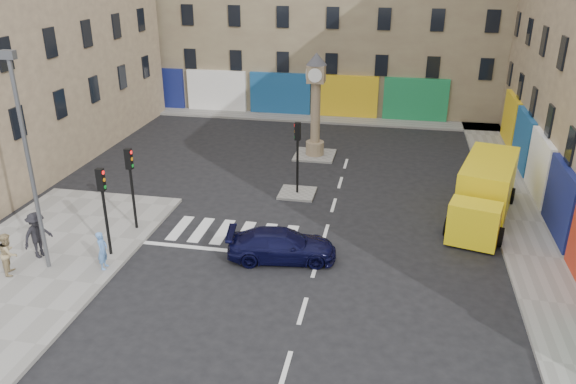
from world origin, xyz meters
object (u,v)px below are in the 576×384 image
(traffic_light_left_far, at_px, (131,176))
(pedestrian_blue, at_px, (103,250))
(lamp_post, at_px, (27,154))
(navy_sedan, at_px, (282,245))
(yellow_van, at_px, (485,191))
(clock_pillar, at_px, (316,99))
(traffic_light_island, at_px, (298,146))
(traffic_light_left_near, at_px, (103,198))
(pedestrian_tan, at_px, (9,253))
(pedestrian_dark, at_px, (37,235))

(traffic_light_left_far, height_order, pedestrian_blue, traffic_light_left_far)
(lamp_post, xyz_separation_m, navy_sedan, (8.76, 2.58, -4.16))
(traffic_light_left_far, xyz_separation_m, yellow_van, (15.28, 4.51, -1.34))
(clock_pillar, distance_m, pedestrian_blue, 16.25)
(traffic_light_island, height_order, lamp_post, lamp_post)
(traffic_light_left_near, bearing_deg, pedestrian_tan, -145.45)
(navy_sedan, bearing_deg, pedestrian_dark, 92.16)
(traffic_light_island, bearing_deg, navy_sedan, -85.13)
(traffic_light_left_far, height_order, pedestrian_tan, traffic_light_left_far)
(traffic_light_left_near, bearing_deg, pedestrian_blue, -74.37)
(traffic_light_left_far, bearing_deg, traffic_light_island, 40.60)
(lamp_post, relative_size, pedestrian_blue, 5.37)
(yellow_van, bearing_deg, traffic_light_left_near, -141.17)
(yellow_van, height_order, pedestrian_blue, yellow_van)
(traffic_light_left_far, bearing_deg, pedestrian_tan, -123.91)
(pedestrian_blue, height_order, pedestrian_tan, pedestrian_tan)
(pedestrian_blue, distance_m, pedestrian_tan, 3.45)
(traffic_light_left_far, relative_size, clock_pillar, 0.61)
(lamp_post, distance_m, clock_pillar, 17.31)
(traffic_light_left_far, relative_size, pedestrian_blue, 2.39)
(lamp_post, distance_m, pedestrian_dark, 3.82)
(traffic_light_left_near, distance_m, pedestrian_dark, 3.15)
(pedestrian_dark, bearing_deg, pedestrian_blue, -77.16)
(pedestrian_blue, relative_size, pedestrian_tan, 0.93)
(lamp_post, bearing_deg, traffic_light_left_near, 36.38)
(pedestrian_dark, bearing_deg, traffic_light_left_near, -55.24)
(clock_pillar, distance_m, yellow_van, 11.54)
(traffic_light_left_far, distance_m, pedestrian_dark, 4.38)
(traffic_light_left_far, bearing_deg, clock_pillar, 61.06)
(yellow_van, bearing_deg, pedestrian_dark, -142.43)
(yellow_van, relative_size, pedestrian_dark, 3.83)
(pedestrian_tan, xyz_separation_m, pedestrian_dark, (0.34, 1.34, 0.14))
(navy_sedan, bearing_deg, clock_pillar, -6.62)
(yellow_van, distance_m, pedestrian_tan, 20.38)
(traffic_light_left_near, relative_size, pedestrian_tan, 2.24)
(traffic_light_island, xyz_separation_m, pedestrian_dark, (-8.96, -8.53, -1.48))
(traffic_light_left_near, bearing_deg, traffic_light_island, 51.07)
(clock_pillar, distance_m, pedestrian_tan, 18.57)
(traffic_light_island, height_order, clock_pillar, clock_pillar)
(traffic_light_left_near, distance_m, yellow_van, 16.83)
(traffic_light_left_far, xyz_separation_m, traffic_light_island, (6.30, 5.40, -0.03))
(traffic_light_island, distance_m, lamp_post, 12.52)
(traffic_light_left_far, bearing_deg, pedestrian_blue, -85.06)
(traffic_light_island, distance_m, clock_pillar, 6.07)
(pedestrian_blue, bearing_deg, yellow_van, -69.21)
(lamp_post, height_order, navy_sedan, lamp_post)
(pedestrian_tan, bearing_deg, lamp_post, -83.65)
(pedestrian_blue, bearing_deg, lamp_post, 91.20)
(lamp_post, bearing_deg, pedestrian_tan, -148.79)
(clock_pillar, height_order, pedestrian_dark, clock_pillar)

